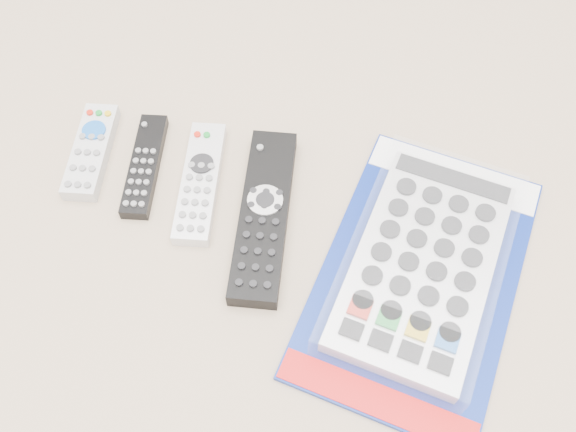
% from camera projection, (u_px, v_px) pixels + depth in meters
% --- Properties ---
extents(remote_small_grey, '(0.06, 0.15, 0.02)m').
position_uv_depth(remote_small_grey, '(91.00, 151.00, 0.84)').
color(remote_small_grey, '#B2B2B5').
rests_on(remote_small_grey, ground).
extents(remote_slim_black, '(0.06, 0.16, 0.02)m').
position_uv_depth(remote_slim_black, '(145.00, 166.00, 0.83)').
color(remote_slim_black, black).
rests_on(remote_slim_black, ground).
extents(remote_silver_dvd, '(0.07, 0.18, 0.02)m').
position_uv_depth(remote_silver_dvd, '(200.00, 182.00, 0.82)').
color(remote_silver_dvd, silver).
rests_on(remote_silver_dvd, ground).
extents(remote_large_black, '(0.09, 0.25, 0.03)m').
position_uv_depth(remote_large_black, '(264.00, 215.00, 0.79)').
color(remote_large_black, black).
rests_on(remote_large_black, ground).
extents(jumbo_remote_packaged, '(0.28, 0.40, 0.05)m').
position_uv_depth(jumbo_remote_packaged, '(423.00, 264.00, 0.74)').
color(jumbo_remote_packaged, navy).
rests_on(jumbo_remote_packaged, ground).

